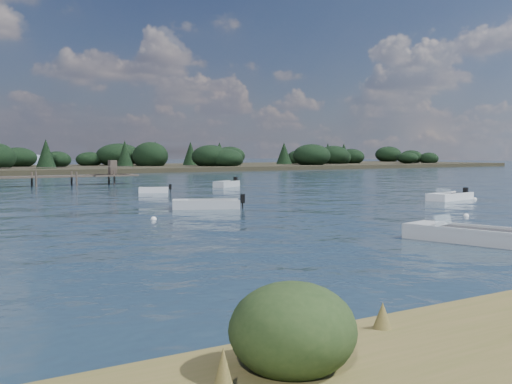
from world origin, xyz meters
TOP-DOWN VIEW (x-y plane):
  - ground at (0.00, 60.00)m, footprint 400.00×400.00m
  - dinghy_near_olive at (-0.75, -4.25)m, footprint 2.85×5.46m
  - dinghy_mid_white_b at (16.66, 11.14)m, footprint 4.71×2.35m
  - dinghy_mid_grey at (-2.30, 14.86)m, footprint 4.55×3.40m
  - tender_far_white at (1.43, 31.23)m, footprint 2.87×2.06m
  - tender_far_grey_b at (11.62, 35.71)m, footprint 3.61×2.67m
  - buoy_b at (7.62, 2.45)m, footprint 0.32×0.32m
  - buoy_c at (-7.87, 10.60)m, footprint 0.32×0.32m
  - buoy_d at (18.71, 10.47)m, footprint 0.32×0.32m
  - far_headland at (25.00, 100.00)m, footprint 190.00×40.00m

SIDE VIEW (x-z plane):
  - ground at x=0.00m, z-range 0.00..0.00m
  - buoy_b at x=7.62m, z-range -0.16..0.16m
  - buoy_c at x=-7.87m, z-range -0.16..0.16m
  - buoy_d at x=18.71m, z-range -0.16..0.16m
  - tender_far_white at x=1.43m, z-range -0.35..0.63m
  - dinghy_mid_white_b at x=16.66m, z-range -0.42..0.72m
  - dinghy_mid_grey at x=-2.30m, z-range -0.43..0.74m
  - dinghy_near_olive at x=-0.75m, z-range -0.48..0.82m
  - tender_far_grey_b at x=11.62m, z-range -0.45..0.80m
  - far_headland at x=25.00m, z-range -0.94..4.86m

